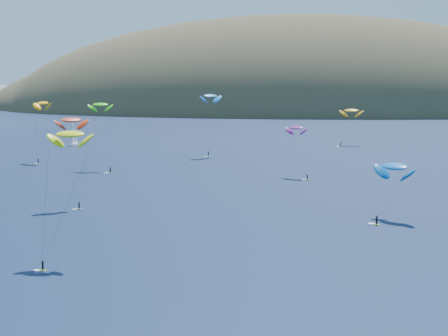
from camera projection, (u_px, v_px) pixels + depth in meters
The scene contains 10 objects.
island at pixel (312, 121), 619.29m from camera, with size 730.00×300.00×210.00m.
sailboat at pixel (75, 143), 284.15m from camera, with size 9.51×8.21×11.74m.
kitesurfer_1 at pixel (42, 103), 225.50m from camera, with size 9.47×11.10×23.59m.
kitesurfer_2 at pixel (70, 134), 102.93m from camera, with size 7.50×11.12×22.67m.
kitesurfer_3 at pixel (100, 105), 207.28m from camera, with size 11.22×13.37×23.61m.
kitesurfer_4 at pixel (211, 96), 242.30m from camera, with size 9.75×9.48×26.01m.
kitesurfer_5 at pixel (395, 166), 133.09m from camera, with size 10.20×13.16×13.92m.
kitesurfer_6 at pixel (297, 128), 191.23m from camera, with size 8.23×11.56×17.01m.
kitesurfer_9 at pixel (71, 120), 145.56m from camera, with size 8.28×8.63×22.37m.
kitesurfer_11 at pixel (351, 110), 283.60m from camera, with size 11.14×12.55×18.63m.
Camera 1 is at (33.33, -63.56, 29.46)m, focal length 50.00 mm.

